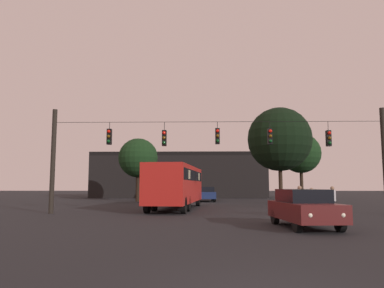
{
  "coord_description": "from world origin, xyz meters",
  "views": [
    {
      "loc": [
        -0.99,
        -5.84,
        1.68
      ],
      "look_at": [
        -1.63,
        21.64,
        4.76
      ],
      "focal_mm": 34.56,
      "sensor_mm": 36.0,
      "label": 1
    }
  ],
  "objects_px": {
    "city_bus": "(177,183)",
    "pedestrian_crossing_left": "(333,199)",
    "tree_behind_building": "(138,158)",
    "car_far_left": "(206,194)",
    "tree_right_far": "(301,153)",
    "pedestrian_crossing_center": "(312,200)",
    "car_near_right": "(304,208)",
    "tree_left_silhouette": "(279,139)",
    "pedestrian_crossing_right": "(300,199)"
  },
  "relations": [
    {
      "from": "city_bus",
      "to": "pedestrian_crossing_left",
      "type": "xyz_separation_m",
      "value": [
        9.06,
        -5.52,
        -0.95
      ]
    },
    {
      "from": "city_bus",
      "to": "tree_behind_building",
      "type": "distance_m",
      "value": 13.5
    },
    {
      "from": "city_bus",
      "to": "car_far_left",
      "type": "relative_size",
      "value": 2.54
    },
    {
      "from": "pedestrian_crossing_left",
      "to": "tree_right_far",
      "type": "distance_m",
      "value": 31.51
    },
    {
      "from": "pedestrian_crossing_left",
      "to": "car_far_left",
      "type": "bearing_deg",
      "value": 110.65
    },
    {
      "from": "car_far_left",
      "to": "pedestrian_crossing_center",
      "type": "relative_size",
      "value": 2.86
    },
    {
      "from": "car_far_left",
      "to": "tree_right_far",
      "type": "xyz_separation_m",
      "value": [
        13.33,
        12.34,
        5.29
      ]
    },
    {
      "from": "city_bus",
      "to": "car_far_left",
      "type": "distance_m",
      "value": 12.78
    },
    {
      "from": "city_bus",
      "to": "pedestrian_crossing_center",
      "type": "xyz_separation_m",
      "value": [
        7.83,
        -5.77,
        -1.0
      ]
    },
    {
      "from": "car_near_right",
      "to": "tree_left_silhouette",
      "type": "bearing_deg",
      "value": 80.41
    },
    {
      "from": "tree_left_silhouette",
      "to": "car_far_left",
      "type": "bearing_deg",
      "value": 148.99
    },
    {
      "from": "tree_left_silhouette",
      "to": "tree_behind_building",
      "type": "distance_m",
      "value": 14.66
    },
    {
      "from": "car_far_left",
      "to": "pedestrian_crossing_center",
      "type": "distance_m",
      "value": 19.14
    },
    {
      "from": "car_near_right",
      "to": "tree_right_far",
      "type": "bearing_deg",
      "value": 74.95
    },
    {
      "from": "pedestrian_crossing_center",
      "to": "pedestrian_crossing_right",
      "type": "relative_size",
      "value": 0.93
    },
    {
      "from": "pedestrian_crossing_center",
      "to": "car_far_left",
      "type": "bearing_deg",
      "value": 106.95
    },
    {
      "from": "pedestrian_crossing_center",
      "to": "tree_right_far",
      "type": "distance_m",
      "value": 32.04
    },
    {
      "from": "car_far_left",
      "to": "tree_left_silhouette",
      "type": "bearing_deg",
      "value": -31.01
    },
    {
      "from": "tree_behind_building",
      "to": "pedestrian_crossing_center",
      "type": "bearing_deg",
      "value": -54.88
    },
    {
      "from": "pedestrian_crossing_left",
      "to": "tree_behind_building",
      "type": "xyz_separation_m",
      "value": [
        -13.94,
        17.82,
        3.62
      ]
    },
    {
      "from": "car_near_right",
      "to": "pedestrian_crossing_right",
      "type": "distance_m",
      "value": 5.07
    },
    {
      "from": "city_bus",
      "to": "pedestrian_crossing_right",
      "type": "relative_size",
      "value": 6.78
    },
    {
      "from": "tree_right_far",
      "to": "car_far_left",
      "type": "bearing_deg",
      "value": -137.21
    },
    {
      "from": "city_bus",
      "to": "pedestrian_crossing_left",
      "type": "distance_m",
      "value": 10.65
    },
    {
      "from": "pedestrian_crossing_right",
      "to": "tree_left_silhouette",
      "type": "relative_size",
      "value": 0.18
    },
    {
      "from": "pedestrian_crossing_left",
      "to": "tree_left_silhouette",
      "type": "bearing_deg",
      "value": 89.51
    },
    {
      "from": "tree_behind_building",
      "to": "tree_right_far",
      "type": "bearing_deg",
      "value": 31.57
    },
    {
      "from": "tree_behind_building",
      "to": "tree_left_silhouette",
      "type": "bearing_deg",
      "value": -15.6
    },
    {
      "from": "car_near_right",
      "to": "car_far_left",
      "type": "height_order",
      "value": "same"
    },
    {
      "from": "city_bus",
      "to": "car_near_right",
      "type": "distance_m",
      "value": 12.84
    },
    {
      "from": "car_near_right",
      "to": "pedestrian_crossing_right",
      "type": "height_order",
      "value": "pedestrian_crossing_right"
    },
    {
      "from": "car_far_left",
      "to": "city_bus",
      "type": "bearing_deg",
      "value": -100.2
    },
    {
      "from": "pedestrian_crossing_left",
      "to": "tree_behind_building",
      "type": "bearing_deg",
      "value": 128.03
    },
    {
      "from": "car_far_left",
      "to": "pedestrian_crossing_center",
      "type": "bearing_deg",
      "value": -73.05
    },
    {
      "from": "pedestrian_crossing_center",
      "to": "city_bus",
      "type": "bearing_deg",
      "value": 143.62
    },
    {
      "from": "pedestrian_crossing_right",
      "to": "tree_behind_building",
      "type": "xyz_separation_m",
      "value": [
        -11.87,
        18.75,
        3.6
      ]
    },
    {
      "from": "car_near_right",
      "to": "pedestrian_crossing_left",
      "type": "distance_m",
      "value": 6.69
    },
    {
      "from": "tree_left_silhouette",
      "to": "pedestrian_crossing_center",
      "type": "bearing_deg",
      "value": -95.42
    },
    {
      "from": "tree_behind_building",
      "to": "tree_right_far",
      "type": "xyz_separation_m",
      "value": [
        20.46,
        12.57,
        1.55
      ]
    },
    {
      "from": "tree_left_silhouette",
      "to": "pedestrian_crossing_right",
      "type": "bearing_deg",
      "value": -98.36
    },
    {
      "from": "city_bus",
      "to": "tree_right_far",
      "type": "bearing_deg",
      "value": 57.93
    },
    {
      "from": "car_far_left",
      "to": "tree_right_far",
      "type": "bearing_deg",
      "value": 42.79
    },
    {
      "from": "pedestrian_crossing_right",
      "to": "tree_right_far",
      "type": "height_order",
      "value": "tree_right_far"
    },
    {
      "from": "car_far_left",
      "to": "pedestrian_crossing_right",
      "type": "relative_size",
      "value": 2.67
    },
    {
      "from": "tree_right_far",
      "to": "city_bus",
      "type": "bearing_deg",
      "value": -122.07
    },
    {
      "from": "pedestrian_crossing_center",
      "to": "tree_behind_building",
      "type": "relative_size",
      "value": 0.23
    },
    {
      "from": "pedestrian_crossing_right",
      "to": "pedestrian_crossing_center",
      "type": "bearing_deg",
      "value": 38.93
    },
    {
      "from": "city_bus",
      "to": "car_near_right",
      "type": "height_order",
      "value": "city_bus"
    },
    {
      "from": "car_far_left",
      "to": "pedestrian_crossing_right",
      "type": "bearing_deg",
      "value": -75.97
    },
    {
      "from": "city_bus",
      "to": "tree_right_far",
      "type": "xyz_separation_m",
      "value": [
        15.58,
        24.87,
        4.22
      ]
    }
  ]
}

